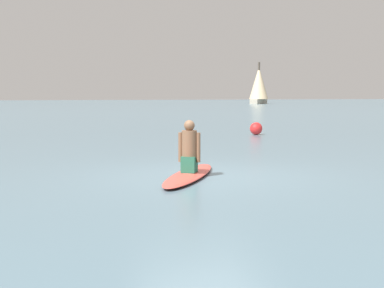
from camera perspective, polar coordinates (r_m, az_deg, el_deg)
ground_plane at (r=10.61m, az=1.27°, el=-3.43°), size 400.00×400.00×0.00m
surfboard at (r=10.48m, az=-0.28°, el=-3.25°), size 2.48×2.97×0.10m
person_paddler at (r=10.42m, az=-0.28°, el=-0.50°), size 0.42×0.43×1.01m
sailboat_near_right at (r=108.82m, az=7.05°, el=6.25°), size 5.27×5.24×8.25m
buoy_marker at (r=22.08m, az=6.77°, el=1.63°), size 0.51×0.51×0.51m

